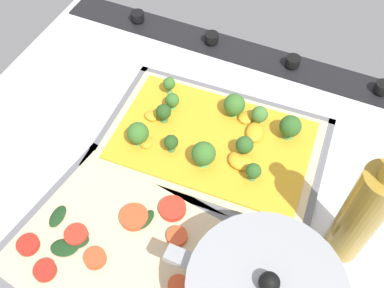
{
  "coord_description": "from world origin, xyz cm",
  "views": [
    {
      "loc": [
        -15.89,
        33.89,
        59.85
      ],
      "look_at": [
        -0.2,
        -1.52,
        6.82
      ],
      "focal_mm": 40.67,
      "sensor_mm": 36.0,
      "label": 1
    }
  ],
  "objects": [
    {
      "name": "veggie_pizza_back",
      "position": [
        3.78,
        15.84,
        1.1
      ],
      "size": [
        30.74,
        26.87,
        1.9
      ],
      "color": "#CEB88E",
      "rests_on": "baking_tray_back"
    },
    {
      "name": "stove_control_panel",
      "position": [
        0.0,
        -30.9,
        0.54
      ],
      "size": [
        81.33,
        7.0,
        2.6
      ],
      "color": "black",
      "rests_on": "ground_plane"
    },
    {
      "name": "oil_bottle",
      "position": [
        -25.38,
        1.98,
        10.1
      ],
      "size": [
        5.19,
        5.19,
        23.97
      ],
      "color": "olive",
      "rests_on": "ground_plane"
    },
    {
      "name": "baking_tray_back",
      "position": [
        3.48,
        16.01,
        0.37
      ],
      "size": [
        33.45,
        29.58,
        1.3
      ],
      "color": "slate",
      "rests_on": "ground_plane"
    },
    {
      "name": "broccoli_pizza",
      "position": [
        -1.59,
        -7.26,
        1.94
      ],
      "size": [
        35.74,
        23.73,
        5.94
      ],
      "color": "beige",
      "rests_on": "baking_tray_front"
    },
    {
      "name": "baking_tray_front",
      "position": [
        -1.5,
        -7.04,
        0.37
      ],
      "size": [
        38.25,
        26.25,
        1.3
      ],
      "color": "slate",
      "rests_on": "ground_plane"
    },
    {
      "name": "ground_plane",
      "position": [
        0.0,
        0.0,
        -1.5
      ],
      "size": [
        84.72,
        68.79,
        3.0
      ],
      "primitive_type": "cube",
      "color": "silver"
    }
  ]
}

